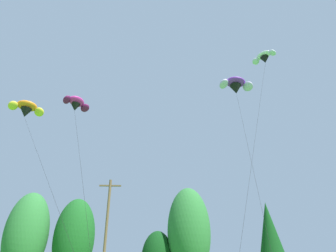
% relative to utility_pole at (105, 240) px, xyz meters
% --- Properties ---
extents(treeline_tree_b, '(5.66, 5.66, 14.29)m').
position_rel_utility_pole_xyz_m(treeline_tree_b, '(-12.58, 13.14, 2.34)').
color(treeline_tree_b, '#472D19').
rests_on(treeline_tree_b, ground_plane).
extents(treeline_tree_c, '(5.53, 5.53, 13.81)m').
position_rel_utility_pole_xyz_m(treeline_tree_c, '(-6.55, 14.49, 2.05)').
color(treeline_tree_c, '#472D19').
rests_on(treeline_tree_c, ground_plane).
extents(treeline_tree_e, '(5.95, 5.95, 15.36)m').
position_rel_utility_pole_xyz_m(treeline_tree_e, '(9.27, 13.74, 2.99)').
color(treeline_tree_e, '#472D19').
rests_on(treeline_tree_e, ground_plane).
extents(treeline_tree_f, '(4.45, 4.45, 12.94)m').
position_rel_utility_pole_xyz_m(treeline_tree_f, '(19.86, 11.86, 1.79)').
color(treeline_tree_f, '#472D19').
rests_on(treeline_tree_f, ground_plane).
extents(utility_pole, '(2.20, 0.26, 12.07)m').
position_rel_utility_pole_xyz_m(utility_pole, '(0.00, 0.00, 0.00)').
color(utility_pole, brown).
rests_on(utility_pole, ground_plane).
extents(parafoil_kite_high_orange, '(12.13, 12.27, 17.38)m').
position_rel_utility_pole_xyz_m(parafoil_kite_high_orange, '(-8.09, -4.41, 11.36)').
color(parafoil_kite_high_orange, orange).
extents(parafoil_kite_mid_white, '(9.26, 10.23, 24.39)m').
position_rel_utility_pole_xyz_m(parafoil_kite_mid_white, '(16.56, -3.95, 19.01)').
color(parafoil_kite_mid_white, white).
extents(parafoil_kite_far_purple, '(3.80, 9.76, 19.01)m').
position_rel_utility_pole_xyz_m(parafoil_kite_far_purple, '(12.26, -6.08, 13.51)').
color(parafoil_kite_far_purple, purple).
extents(parafoil_kite_low_magenta, '(6.00, 9.22, 16.04)m').
position_rel_utility_pole_xyz_m(parafoil_kite_low_magenta, '(-2.46, -7.40, 10.19)').
color(parafoil_kite_low_magenta, '#D12893').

